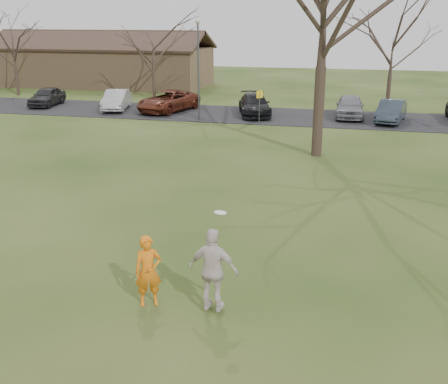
{
  "coord_description": "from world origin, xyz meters",
  "views": [
    {
      "loc": [
        3.45,
        -10.64,
        6.46
      ],
      "look_at": [
        0.0,
        4.0,
        1.5
      ],
      "focal_mm": 43.16,
      "sensor_mm": 36.0,
      "label": 1
    }
  ],
  "objects_px": {
    "player_defender": "(148,271)",
    "car_0": "(47,96)",
    "big_tree": "(325,2)",
    "catching_play": "(213,270)",
    "building": "(102,65)",
    "lamp_post": "(198,57)",
    "car_4": "(350,106)",
    "car_1": "(116,100)",
    "car_5": "(391,111)",
    "car_3": "(255,105)",
    "car_2": "(168,101)"
  },
  "relations": [
    {
      "from": "car_3",
      "to": "big_tree",
      "type": "xyz_separation_m",
      "value": [
        4.82,
        -9.93,
        6.27
      ]
    },
    {
      "from": "building",
      "to": "car_1",
      "type": "bearing_deg",
      "value": -61.12
    },
    {
      "from": "player_defender",
      "to": "big_tree",
      "type": "height_order",
      "value": "big_tree"
    },
    {
      "from": "car_3",
      "to": "car_0",
      "type": "bearing_deg",
      "value": 163.28
    },
    {
      "from": "catching_play",
      "to": "car_3",
      "type": "bearing_deg",
      "value": 98.08
    },
    {
      "from": "car_4",
      "to": "car_5",
      "type": "xyz_separation_m",
      "value": [
        2.55,
        -1.03,
        -0.06
      ]
    },
    {
      "from": "car_5",
      "to": "building",
      "type": "xyz_separation_m",
      "value": [
        -25.95,
        13.52,
        1.22
      ]
    },
    {
      "from": "car_2",
      "to": "car_3",
      "type": "xyz_separation_m",
      "value": [
        6.13,
        -0.14,
        -0.03
      ]
    },
    {
      "from": "player_defender",
      "to": "catching_play",
      "type": "relative_size",
      "value": 0.71
    },
    {
      "from": "car_0",
      "to": "building",
      "type": "relative_size",
      "value": 0.19
    },
    {
      "from": "catching_play",
      "to": "building",
      "type": "relative_size",
      "value": 0.12
    },
    {
      "from": "player_defender",
      "to": "car_0",
      "type": "bearing_deg",
      "value": 99.0
    },
    {
      "from": "car_3",
      "to": "player_defender",
      "type": "bearing_deg",
      "value": -100.62
    },
    {
      "from": "car_0",
      "to": "lamp_post",
      "type": "xyz_separation_m",
      "value": [
        12.53,
        -2.85,
        3.25
      ]
    },
    {
      "from": "car_5",
      "to": "lamp_post",
      "type": "bearing_deg",
      "value": -158.99
    },
    {
      "from": "catching_play",
      "to": "car_0",
      "type": "bearing_deg",
      "value": 127.05
    },
    {
      "from": "car_1",
      "to": "big_tree",
      "type": "bearing_deg",
      "value": -46.53
    },
    {
      "from": "building",
      "to": "big_tree",
      "type": "bearing_deg",
      "value": -46.27
    },
    {
      "from": "car_5",
      "to": "car_3",
      "type": "bearing_deg",
      "value": -171.34
    },
    {
      "from": "car_4",
      "to": "big_tree",
      "type": "relative_size",
      "value": 0.31
    },
    {
      "from": "car_0",
      "to": "lamp_post",
      "type": "bearing_deg",
      "value": -18.56
    },
    {
      "from": "building",
      "to": "lamp_post",
      "type": "distance_m",
      "value": 20.99
    },
    {
      "from": "player_defender",
      "to": "car_2",
      "type": "bearing_deg",
      "value": 82.1
    },
    {
      "from": "building",
      "to": "big_tree",
      "type": "height_order",
      "value": "big_tree"
    },
    {
      "from": "lamp_post",
      "to": "player_defender",
      "type": "bearing_deg",
      "value": -77.11
    },
    {
      "from": "car_3",
      "to": "big_tree",
      "type": "bearing_deg",
      "value": -79.29
    },
    {
      "from": "catching_play",
      "to": "car_2",
      "type": "bearing_deg",
      "value": 111.0
    },
    {
      "from": "car_3",
      "to": "catching_play",
      "type": "relative_size",
      "value": 1.99
    },
    {
      "from": "catching_play",
      "to": "lamp_post",
      "type": "height_order",
      "value": "lamp_post"
    },
    {
      "from": "player_defender",
      "to": "lamp_post",
      "type": "xyz_separation_m",
      "value": [
        -5.19,
        22.66,
        3.11
      ]
    },
    {
      "from": "lamp_post",
      "to": "car_3",
      "type": "bearing_deg",
      "value": 37.41
    },
    {
      "from": "car_1",
      "to": "building",
      "type": "bearing_deg",
      "value": 106.09
    },
    {
      "from": "building",
      "to": "big_tree",
      "type": "relative_size",
      "value": 1.47
    },
    {
      "from": "car_1",
      "to": "car_4",
      "type": "xyz_separation_m",
      "value": [
        16.15,
        0.66,
        0.04
      ]
    },
    {
      "from": "lamp_post",
      "to": "big_tree",
      "type": "xyz_separation_m",
      "value": [
        8.0,
        -7.5,
        3.03
      ]
    },
    {
      "from": "car_1",
      "to": "car_3",
      "type": "distance_m",
      "value": 9.92
    },
    {
      "from": "player_defender",
      "to": "car_1",
      "type": "distance_m",
      "value": 27.7
    },
    {
      "from": "player_defender",
      "to": "building",
      "type": "bearing_deg",
      "value": 90.91
    },
    {
      "from": "car_4",
      "to": "car_0",
      "type": "bearing_deg",
      "value": 179.88
    },
    {
      "from": "car_3",
      "to": "lamp_post",
      "type": "bearing_deg",
      "value": -157.78
    },
    {
      "from": "car_5",
      "to": "building",
      "type": "height_order",
      "value": "building"
    },
    {
      "from": "car_1",
      "to": "big_tree",
      "type": "xyz_separation_m",
      "value": [
        14.74,
        -9.85,
        6.27
      ]
    },
    {
      "from": "catching_play",
      "to": "lamp_post",
      "type": "relative_size",
      "value": 0.38
    },
    {
      "from": "car_0",
      "to": "catching_play",
      "type": "height_order",
      "value": "catching_play"
    },
    {
      "from": "car_2",
      "to": "building",
      "type": "bearing_deg",
      "value": 147.45
    },
    {
      "from": "car_2",
      "to": "car_3",
      "type": "bearing_deg",
      "value": 15.64
    },
    {
      "from": "player_defender",
      "to": "car_4",
      "type": "relative_size",
      "value": 0.39
    },
    {
      "from": "car_0",
      "to": "building",
      "type": "distance_m",
      "value": 12.8
    },
    {
      "from": "big_tree",
      "to": "car_0",
      "type": "bearing_deg",
      "value": 153.25
    },
    {
      "from": "player_defender",
      "to": "car_5",
      "type": "bearing_deg",
      "value": 48.86
    }
  ]
}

